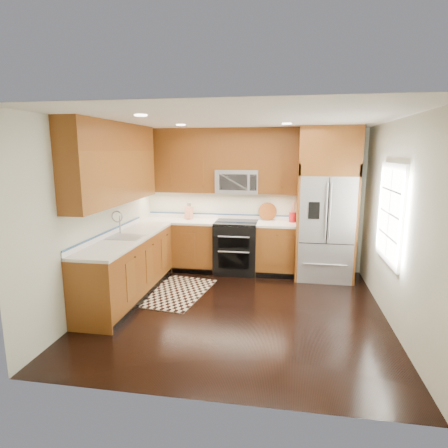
% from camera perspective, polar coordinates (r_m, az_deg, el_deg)
% --- Properties ---
extents(ground, '(4.00, 4.00, 0.00)m').
position_cam_1_polar(ground, '(5.42, 2.07, -12.90)').
color(ground, black).
rests_on(ground, ground).
extents(wall_back, '(4.00, 0.02, 2.60)m').
position_cam_1_polar(wall_back, '(7.00, 4.30, 3.65)').
color(wall_back, silver).
rests_on(wall_back, ground).
extents(wall_left, '(0.02, 4.00, 2.60)m').
position_cam_1_polar(wall_left, '(5.64, -18.40, 1.32)').
color(wall_left, silver).
rests_on(wall_left, ground).
extents(wall_right, '(0.02, 4.00, 2.60)m').
position_cam_1_polar(wall_right, '(5.17, 24.71, 0.02)').
color(wall_right, silver).
rests_on(wall_right, ground).
extents(window, '(0.04, 1.10, 1.30)m').
position_cam_1_polar(window, '(5.34, 24.02, 1.49)').
color(window, white).
rests_on(window, ground).
extents(base_cabinets, '(2.85, 3.00, 0.90)m').
position_cam_1_polar(base_cabinets, '(6.35, -7.95, -5.05)').
color(base_cabinets, brown).
rests_on(base_cabinets, ground).
extents(countertop, '(2.86, 3.01, 0.04)m').
position_cam_1_polar(countertop, '(6.30, -6.51, -0.73)').
color(countertop, white).
rests_on(countertop, base_cabinets).
extents(upper_cabinets, '(2.85, 3.00, 1.15)m').
position_cam_1_polar(upper_cabinets, '(6.26, -7.10, 9.38)').
color(upper_cabinets, brown).
rests_on(upper_cabinets, ground).
extents(range, '(0.76, 0.67, 0.95)m').
position_cam_1_polar(range, '(6.86, 1.86, -3.55)').
color(range, black).
rests_on(range, ground).
extents(microwave, '(0.76, 0.40, 0.42)m').
position_cam_1_polar(microwave, '(6.79, 2.07, 6.50)').
color(microwave, '#B2B2B7').
rests_on(microwave, ground).
extents(refrigerator, '(0.98, 0.75, 2.60)m').
position_cam_1_polar(refrigerator, '(6.63, 15.26, 2.91)').
color(refrigerator, '#B2B2B7').
rests_on(refrigerator, ground).
extents(sink_faucet, '(0.54, 0.44, 0.37)m').
position_cam_1_polar(sink_faucet, '(5.78, -14.85, -1.36)').
color(sink_faucet, '#B2B2B7').
rests_on(sink_faucet, countertop).
extents(rug, '(1.05, 1.53, 0.01)m').
position_cam_1_polar(rug, '(6.06, -7.16, -10.25)').
color(rug, black).
rests_on(rug, ground).
extents(knife_block, '(0.13, 0.17, 0.30)m').
position_cam_1_polar(knife_block, '(7.08, -5.36, 1.76)').
color(knife_block, '#B9775A').
rests_on(knife_block, countertop).
extents(utensil_crock, '(0.17, 0.17, 0.36)m').
position_cam_1_polar(utensil_crock, '(6.84, 10.41, 1.34)').
color(utensil_crock, '#AE151C').
rests_on(utensil_crock, countertop).
extents(cutting_board, '(0.41, 0.41, 0.02)m').
position_cam_1_polar(cutting_board, '(6.97, 6.62, 0.67)').
color(cutting_board, brown).
rests_on(cutting_board, countertop).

